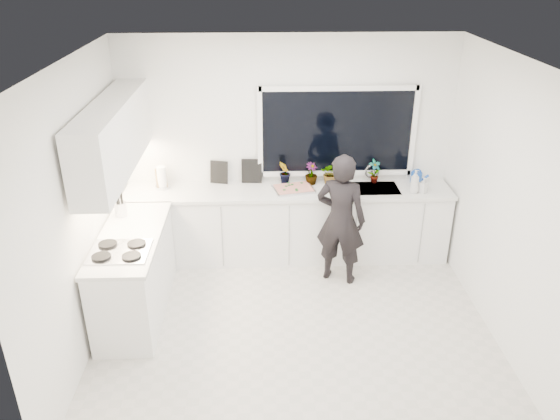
{
  "coord_description": "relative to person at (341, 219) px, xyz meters",
  "views": [
    {
      "loc": [
        -0.32,
        -4.58,
        3.55
      ],
      "look_at": [
        -0.14,
        0.4,
        1.15
      ],
      "focal_mm": 35.0,
      "sensor_mm": 36.0,
      "label": 1
    }
  ],
  "objects": [
    {
      "name": "base_cabinets_back",
      "position": [
        -0.57,
        0.55,
        -0.34
      ],
      "size": [
        3.92,
        0.58,
        0.88
      ],
      "primitive_type": "cube",
      "color": "white",
      "rests_on": "floor"
    },
    {
      "name": "person",
      "position": [
        0.0,
        0.0,
        0.0
      ],
      "size": [
        0.67,
        0.55,
        1.56
      ],
      "primitive_type": "imported",
      "rotation": [
        0.0,
        0.0,
        2.77
      ],
      "color": "black",
      "rests_on": "floor"
    },
    {
      "name": "utensil_crock",
      "position": [
        -2.42,
        -0.1,
        0.22
      ],
      "size": [
        0.16,
        0.16,
        0.16
      ],
      "primitive_type": "cylinder",
      "rotation": [
        0.0,
        0.0,
        -0.22
      ],
      "color": "silver",
      "rests_on": "countertop_left"
    },
    {
      "name": "wall_left",
      "position": [
        -2.58,
        -0.9,
        0.57
      ],
      "size": [
        0.02,
        3.5,
        2.7
      ],
      "primitive_type": "cube",
      "color": "white",
      "rests_on": "ground"
    },
    {
      "name": "base_cabinets_left",
      "position": [
        -2.24,
        -0.55,
        -0.34
      ],
      "size": [
        0.58,
        1.6,
        0.88
      ],
      "primitive_type": "cube",
      "color": "white",
      "rests_on": "floor"
    },
    {
      "name": "countertop_back",
      "position": [
        -0.57,
        0.54,
        0.12
      ],
      "size": [
        3.94,
        0.62,
        0.04
      ],
      "primitive_type": "cube",
      "color": "silver",
      "rests_on": "base_cabinets_back"
    },
    {
      "name": "wall_back",
      "position": [
        -0.57,
        0.86,
        0.57
      ],
      "size": [
        4.0,
        0.02,
        2.7
      ],
      "primitive_type": "cube",
      "color": "white",
      "rests_on": "ground"
    },
    {
      "name": "upper_cabinets",
      "position": [
        -2.36,
        -0.2,
        1.07
      ],
      "size": [
        0.34,
        2.1,
        0.7
      ],
      "primitive_type": "cube",
      "color": "white",
      "rests_on": "wall_left"
    },
    {
      "name": "picture_frame_large",
      "position": [
        -1.41,
        0.79,
        0.28
      ],
      "size": [
        0.22,
        0.07,
        0.28
      ],
      "primitive_type": "cube",
      "rotation": [
        0.0,
        0.0,
        -0.22
      ],
      "color": "black",
      "rests_on": "countertop_back"
    },
    {
      "name": "window",
      "position": [
        0.03,
        0.83,
        0.77
      ],
      "size": [
        1.8,
        0.02,
        1.0
      ],
      "primitive_type": "cube",
      "color": "black",
      "rests_on": "wall_back"
    },
    {
      "name": "knife_block",
      "position": [
        -2.11,
        0.69,
        0.25
      ],
      "size": [
        0.15,
        0.13,
        0.22
      ],
      "primitive_type": "cube",
      "rotation": [
        0.0,
        0.0,
        0.24
      ],
      "color": "#986C47",
      "rests_on": "countertop_back"
    },
    {
      "name": "faucet",
      "position": [
        0.48,
        0.75,
        0.25
      ],
      "size": [
        0.03,
        0.03,
        0.22
      ],
      "primitive_type": "cylinder",
      "color": "silver",
      "rests_on": "countertop_back"
    },
    {
      "name": "wall_right",
      "position": [
        1.44,
        -0.9,
        0.57
      ],
      "size": [
        0.02,
        3.5,
        2.7
      ],
      "primitive_type": "cube",
      "color": "white",
      "rests_on": "ground"
    },
    {
      "name": "herb_plants",
      "position": [
        -0.12,
        0.71,
        0.28
      ],
      "size": [
        1.27,
        0.24,
        0.31
      ],
      "color": "#26662D",
      "rests_on": "countertop_back"
    },
    {
      "name": "paper_towel_roll",
      "position": [
        -2.09,
        0.65,
        0.27
      ],
      "size": [
        0.14,
        0.14,
        0.26
      ],
      "primitive_type": "cylinder",
      "rotation": [
        0.0,
        0.0,
        -0.39
      ],
      "color": "white",
      "rests_on": "countertop_back"
    },
    {
      "name": "countertop_left",
      "position": [
        -2.24,
        -0.55,
        0.12
      ],
      "size": [
        0.62,
        1.6,
        0.04
      ],
      "primitive_type": "cube",
      "color": "silver",
      "rests_on": "base_cabinets_left"
    },
    {
      "name": "floor",
      "position": [
        -0.57,
        -0.9,
        -0.79
      ],
      "size": [
        4.0,
        3.5,
        0.02
      ],
      "primitive_type": "cube",
      "color": "beige",
      "rests_on": "ground"
    },
    {
      "name": "pizza",
      "position": [
        -0.51,
        0.52,
        0.17
      ],
      "size": [
        0.48,
        0.39,
        0.01
      ],
      "primitive_type": "cube",
      "rotation": [
        0.0,
        0.0,
        0.23
      ],
      "color": "red",
      "rests_on": "pizza_tray"
    },
    {
      "name": "pizza_tray",
      "position": [
        -0.51,
        0.52,
        0.15
      ],
      "size": [
        0.53,
        0.44,
        0.03
      ],
      "primitive_type": "cube",
      "rotation": [
        0.0,
        0.0,
        0.23
      ],
      "color": "#BDBCC1",
      "rests_on": "countertop_back"
    },
    {
      "name": "ceiling",
      "position": [
        -0.57,
        -0.9,
        1.93
      ],
      "size": [
        4.0,
        3.5,
        0.02
      ],
      "primitive_type": "cube",
      "color": "white",
      "rests_on": "wall_back"
    },
    {
      "name": "sink",
      "position": [
        0.48,
        0.55,
        0.09
      ],
      "size": [
        0.58,
        0.42,
        0.14
      ],
      "primitive_type": "cube",
      "color": "silver",
      "rests_on": "countertop_back"
    },
    {
      "name": "soap_bottles",
      "position": [
        0.95,
        0.4,
        0.27
      ],
      "size": [
        0.23,
        0.12,
        0.28
      ],
      "color": "#D8BF66",
      "rests_on": "countertop_back"
    },
    {
      "name": "picture_frame_small",
      "position": [
        -1.01,
        0.79,
        0.29
      ],
      "size": [
        0.25,
        0.04,
        0.3
      ],
      "primitive_type": "cube",
      "rotation": [
        0.0,
        0.0,
        -0.07
      ],
      "color": "black",
      "rests_on": "countertop_back"
    },
    {
      "name": "stovetop",
      "position": [
        -2.26,
        -0.9,
        0.15
      ],
      "size": [
        0.56,
        0.48,
        0.03
      ],
      "primitive_type": "cube",
      "color": "black",
      "rests_on": "countertop_left"
    },
    {
      "name": "watering_can",
      "position": [
        1.03,
        0.71,
        0.2
      ],
      "size": [
        0.17,
        0.17,
        0.13
      ],
      "primitive_type": "cylinder",
      "rotation": [
        0.0,
        0.0,
        0.26
      ],
      "color": "#1244AD",
      "rests_on": "countertop_back"
    }
  ]
}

